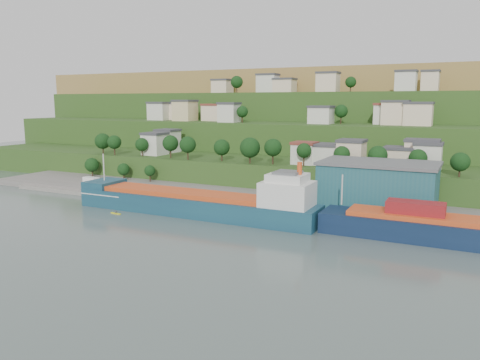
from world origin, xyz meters
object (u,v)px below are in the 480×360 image
Objects in this scene: cargo_ship_far at (478,234)px; caravan at (91,181)px; cargo_ship_near at (201,205)px; kayak_orange at (152,212)px; warehouse at (378,185)px.

caravan is at bearing 173.38° from cargo_ship_far.
cargo_ship_near reaches higher than caravan.
kayak_orange is at bearing -165.09° from cargo_ship_near.
cargo_ship_far is 32.15m from warehouse.
cargo_ship_near is at bearing -9.79° from caravan.
cargo_ship_near is at bearing 18.43° from kayak_orange.
cargo_ship_near is 11.47× the size of caravan.
cargo_ship_near is 68.29m from cargo_ship_far.
caravan is 1.93× the size of kayak_orange.
cargo_ship_far is at bearing 1.73° from cargo_ship_near.
cargo_ship_near reaches higher than kayak_orange.
caravan reaches higher than kayak_orange.
kayak_orange is at bearing -175.73° from cargo_ship_far.
cargo_ship_near reaches higher than warehouse.
warehouse is at bearing 141.66° from cargo_ship_far.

